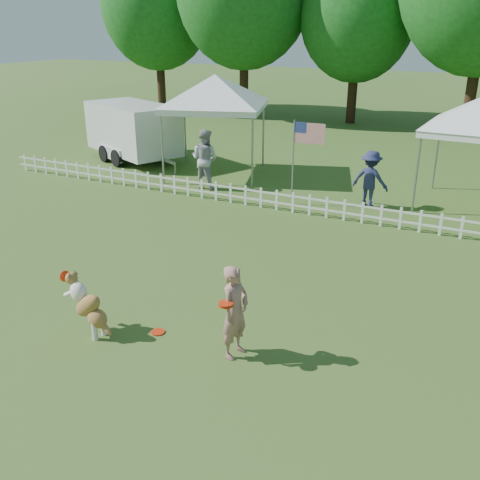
# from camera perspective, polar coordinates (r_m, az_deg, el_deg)

# --- Properties ---
(ground) EXTENTS (120.00, 120.00, 0.00)m
(ground) POSITION_cam_1_polar(r_m,az_deg,el_deg) (9.61, -8.68, -9.51)
(ground) COLOR #2E561B
(ground) RESTS_ON ground
(picket_fence) EXTENTS (22.00, 0.08, 0.60)m
(picket_fence) POSITION_cam_1_polar(r_m,az_deg,el_deg) (15.18, 6.53, 3.87)
(picket_fence) COLOR white
(picket_fence) RESTS_ON ground
(handler) EXTENTS (0.44, 0.61, 1.56)m
(handler) POSITION_cam_1_polar(r_m,az_deg,el_deg) (8.48, -0.53, -7.68)
(handler) COLOR #A77164
(handler) RESTS_ON ground
(dog) EXTENTS (1.07, 0.52, 1.06)m
(dog) POSITION_cam_1_polar(r_m,az_deg,el_deg) (9.52, -15.85, -6.78)
(dog) COLOR brown
(dog) RESTS_ON ground
(frisbee_on_turf) EXTENTS (0.28, 0.28, 0.02)m
(frisbee_on_turf) POSITION_cam_1_polar(r_m,az_deg,el_deg) (9.54, -8.74, -9.68)
(frisbee_on_turf) COLOR red
(frisbee_on_turf) RESTS_ON ground
(canopy_tent_left) EXTENTS (4.10, 4.10, 3.37)m
(canopy_tent_left) POSITION_cam_1_polar(r_m,az_deg,el_deg) (19.01, -2.61, 11.96)
(canopy_tent_left) COLOR white
(canopy_tent_left) RESTS_ON ground
(cargo_trailer) EXTENTS (5.53, 4.06, 2.23)m
(cargo_trailer) POSITION_cam_1_polar(r_m,az_deg,el_deg) (21.60, -11.33, 11.24)
(cargo_trailer) COLOR silver
(cargo_trailer) RESTS_ON ground
(flag_pole) EXTENTS (0.96, 0.16, 2.50)m
(flag_pole) POSITION_cam_1_polar(r_m,az_deg,el_deg) (15.73, 5.66, 8.14)
(flag_pole) COLOR gray
(flag_pole) RESTS_ON ground
(spectator_a) EXTENTS (0.96, 0.77, 1.92)m
(spectator_a) POSITION_cam_1_polar(r_m,az_deg,el_deg) (17.48, -3.79, 8.63)
(spectator_a) COLOR #A8A7AC
(spectator_a) RESTS_ON ground
(spectator_b) EXTENTS (1.15, 0.76, 1.66)m
(spectator_b) POSITION_cam_1_polar(r_m,az_deg,el_deg) (16.03, 13.72, 6.33)
(spectator_b) COLOR #24284D
(spectator_b) RESTS_ON ground
(tree_far_left) EXTENTS (6.60, 6.60, 11.00)m
(tree_far_left) POSITION_cam_1_polar(r_m,az_deg,el_deg) (34.85, -8.77, 22.58)
(tree_far_left) COLOR #164F18
(tree_far_left) RESTS_ON ground
(tree_left) EXTENTS (7.40, 7.40, 12.00)m
(tree_left) POSITION_cam_1_polar(r_m,az_deg,el_deg) (31.36, 0.45, 23.82)
(tree_left) COLOR #164F18
(tree_left) RESTS_ON ground
(tree_center_left) EXTENTS (6.00, 6.00, 9.80)m
(tree_center_left) POSITION_cam_1_polar(r_m,az_deg,el_deg) (30.14, 12.41, 21.34)
(tree_center_left) COLOR #164F18
(tree_center_left) RESTS_ON ground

